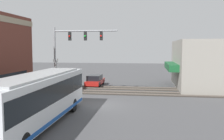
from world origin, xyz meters
TOP-DOWN VIEW (x-y plane):
  - ground_plane at (0.00, 0.00)m, footprint 120.00×120.00m
  - shop_building at (11.65, -12.13)m, footprint 11.57×10.55m
  - city_bus at (-6.14, 2.80)m, footprint 11.79×2.59m
  - traffic_signal_gantry at (4.99, 3.93)m, footprint 0.42×6.90m
  - crossing_signal at (4.46, 5.66)m, footprint 1.41×1.18m
  - rail_track_near at (6.00, 0.00)m, footprint 2.60×60.00m
  - rail_track_far at (9.20, 0.00)m, footprint 2.60×60.00m
  - parked_car_red at (10.79, 2.80)m, footprint 4.60×1.82m

SIDE VIEW (x-z plane):
  - ground_plane at x=0.00m, z-range 0.00..0.00m
  - rail_track_near at x=6.00m, z-range -0.05..0.10m
  - rail_track_far at x=9.20m, z-range -0.05..0.10m
  - parked_car_red at x=10.79m, z-range -0.05..1.39m
  - city_bus at x=-6.14m, z-range 0.17..3.45m
  - crossing_signal at x=4.46m, z-range 0.39..4.20m
  - shop_building at x=11.65m, z-range 0.00..5.85m
  - traffic_signal_gantry at x=4.99m, z-range 1.68..8.79m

